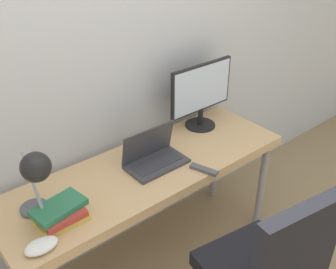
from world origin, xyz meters
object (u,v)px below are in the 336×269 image
(monitor, at_px, (201,92))
(office_chair, at_px, (269,269))
(desk_lamp, at_px, (36,173))
(book_stack, at_px, (60,213))
(laptop, at_px, (154,157))
(game_controller, at_px, (41,246))

(monitor, xyz_separation_m, office_chair, (-0.49, -1.00, -0.42))
(desk_lamp, bearing_deg, monitor, 10.69)
(desk_lamp, relative_size, book_stack, 1.52)
(desk_lamp, bearing_deg, book_stack, -18.43)
(monitor, bearing_deg, desk_lamp, -169.31)
(laptop, bearing_deg, monitor, 17.08)
(laptop, bearing_deg, book_stack, -171.66)
(laptop, distance_m, desk_lamp, 0.75)
(monitor, distance_m, game_controller, 1.38)
(laptop, xyz_separation_m, monitor, (0.52, 0.16, 0.20))
(office_chair, relative_size, book_stack, 3.95)
(desk_lamp, relative_size, game_controller, 2.70)
(office_chair, height_order, book_stack, office_chair)
(office_chair, height_order, game_controller, office_chair)
(game_controller, bearing_deg, monitor, 15.74)
(monitor, distance_m, office_chair, 1.19)
(desk_lamp, xyz_separation_m, office_chair, (0.74, -0.76, -0.47))
(monitor, xyz_separation_m, desk_lamp, (-1.23, -0.23, 0.05))
(monitor, relative_size, desk_lamp, 1.24)
(laptop, distance_m, monitor, 0.58)
(laptop, relative_size, game_controller, 2.34)
(laptop, relative_size, desk_lamp, 0.87)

